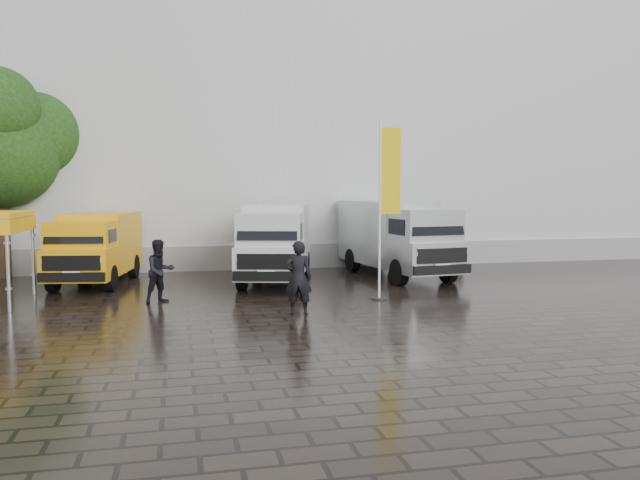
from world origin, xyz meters
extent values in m
plane|color=black|center=(0.00, 0.00, 0.00)|extent=(120.00, 120.00, 0.00)
cube|color=silver|center=(2.00, 16.00, 6.00)|extent=(44.00, 16.00, 12.00)
cube|color=gray|center=(2.00, 7.95, 0.50)|extent=(44.00, 0.15, 1.00)
cylinder|color=silver|center=(-8.82, 3.40, 1.22)|extent=(0.10, 0.10, 2.44)
cylinder|color=silver|center=(-8.82, 0.48, 1.22)|extent=(0.10, 0.10, 2.44)
cylinder|color=black|center=(1.34, 0.14, 0.02)|extent=(0.50, 0.50, 0.04)
cylinder|color=white|center=(1.34, 0.14, 2.62)|extent=(0.07, 0.07, 5.24)
cube|color=yellow|center=(1.67, 0.14, 3.77)|extent=(0.60, 0.03, 2.52)
cylinder|color=black|center=(-10.74, 7.62, 1.97)|extent=(0.55, 0.55, 3.93)
cube|color=black|center=(7.14, 7.51, 0.51)|extent=(0.73, 0.73, 1.01)
imported|color=black|center=(-1.43, -1.61, 0.96)|extent=(0.79, 0.61, 1.92)
imported|color=black|center=(-4.95, 1.01, 0.90)|extent=(1.10, 1.03, 1.81)
camera|label=1|loc=(-4.42, -17.25, 3.18)|focal=35.00mm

